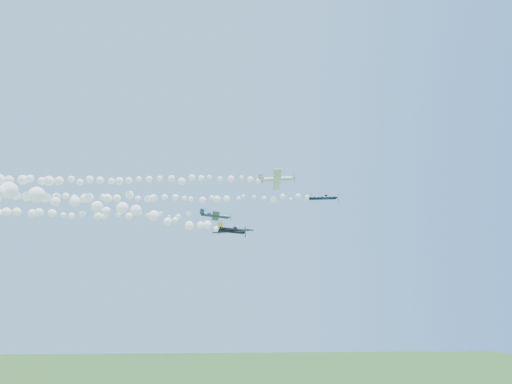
{
  "coord_description": "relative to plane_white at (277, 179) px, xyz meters",
  "views": [
    {
      "loc": [
        0.67,
        -85.48,
        26.36
      ],
      "look_at": [
        5.14,
        -4.49,
        46.08
      ],
      "focal_mm": 30.0,
      "sensor_mm": 36.0,
      "label": 1
    }
  ],
  "objects": [
    {
      "name": "plane_white",
      "position": [
        0.0,
        0.0,
        0.0
      ],
      "size": [
        7.91,
        7.91,
        2.65
      ],
      "rotation": [
        -0.29,
        -0.06,
        -0.04
      ],
      "color": "white"
    },
    {
      "name": "smoke_trail_white",
      "position": [
        -42.29,
        1.81,
        -0.32
      ],
      "size": [
        79.91,
        6.16,
        3.24
      ],
      "primitive_type": null,
      "color": "white"
    },
    {
      "name": "plane_navy",
      "position": [
        10.38,
        2.68,
        -3.33
      ],
      "size": [
        6.97,
        7.14,
        1.9
      ],
      "rotation": [
        0.17,
        -0.03,
        -0.02
      ],
      "color": "#0C1838"
    },
    {
      "name": "smoke_trail_navy",
      "position": [
        -28.68,
        3.48,
        -3.54
      ],
      "size": [
        74.0,
        3.98,
        2.73
      ],
      "primitive_type": null,
      "color": "white"
    },
    {
      "name": "plane_grey",
      "position": [
        -12.96,
        4.89,
        -7.08
      ],
      "size": [
        7.0,
        7.36,
        2.78
      ],
      "rotation": [
        -0.08,
        0.1,
        0.06
      ],
      "color": "#374250"
    },
    {
      "name": "smoke_trail_grey",
      "position": [
        -46.79,
        2.91,
        -7.46
      ],
      "size": [
        63.48,
        6.13,
        3.17
      ],
      "primitive_type": null,
      "color": "white"
    },
    {
      "name": "plane_black",
      "position": [
        -9.21,
        -21.25,
        -14.23
      ],
      "size": [
        6.39,
        6.08,
        1.82
      ],
      "rotation": [
        0.02,
        -0.06,
        0.89
      ],
      "color": "black"
    }
  ]
}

